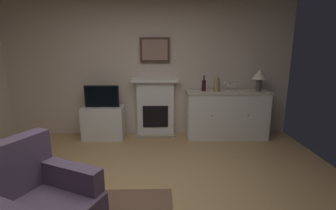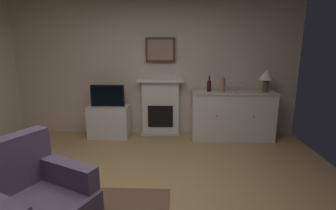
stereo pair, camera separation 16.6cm
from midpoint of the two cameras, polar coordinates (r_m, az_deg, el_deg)
The scene contains 13 objects.
wall_rear at distance 4.81m, azimuth -2.33°, elevation 10.46°, with size 5.48×0.06×2.92m, color beige.
fireplace_unit at distance 4.80m, azimuth -0.72°, elevation -0.55°, with size 0.87×0.30×1.10m.
framed_picture at distance 4.71m, azimuth -0.73°, elevation 12.56°, with size 0.55×0.04×0.45m.
sideboard_cabinet at distance 4.79m, azimuth 15.51°, elevation -2.31°, with size 1.52×0.49×0.90m.
table_lamp at distance 4.82m, azimuth 22.63°, elevation 6.07°, with size 0.26×0.26×0.40m.
wine_bottle at distance 4.60m, azimuth 10.45°, elevation 4.41°, with size 0.08×0.08×0.29m.
wine_glass_left at distance 4.63m, azimuth 15.12°, elevation 4.40°, with size 0.07×0.07×0.16m.
wine_glass_center at distance 4.66m, azimuth 16.41°, elevation 4.38°, with size 0.07×0.07×0.16m.
wine_glass_right at distance 4.75m, azimuth 17.53°, elevation 4.45°, with size 0.07×0.07×0.16m.
vase_decorative at distance 4.57m, azimuth 13.36°, elevation 4.62°, with size 0.11×0.11×0.28m.
tv_cabinet at distance 4.85m, azimuth -12.40°, elevation -3.70°, with size 0.75×0.42×0.61m.
tv_set at distance 4.71m, azimuth -12.76°, elevation 2.10°, with size 0.62×0.07×0.40m.
armchair at distance 2.53m, azimuth -27.28°, elevation -19.35°, with size 1.06×1.03×0.92m.
Camera 2 is at (0.43, -2.29, 1.68)m, focal length 26.51 mm.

